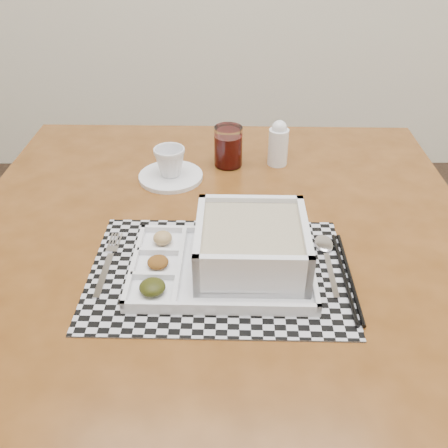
% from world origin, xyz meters
% --- Properties ---
extents(dining_table, '(1.07, 1.07, 0.78)m').
position_xyz_m(dining_table, '(-0.65, 0.70, 0.70)').
color(dining_table, '#532D0F').
rests_on(dining_table, ground).
extents(placemat, '(0.46, 0.33, 0.00)m').
position_xyz_m(placemat, '(-0.65, 0.57, 0.78)').
color(placemat, '#B3B3BB').
rests_on(placemat, dining_table).
extents(serving_tray, '(0.33, 0.23, 0.09)m').
position_xyz_m(serving_tray, '(-0.61, 0.59, 0.82)').
color(serving_tray, white).
rests_on(serving_tray, placemat).
extents(fork, '(0.02, 0.19, 0.00)m').
position_xyz_m(fork, '(-0.85, 0.60, 0.79)').
color(fork, silver).
rests_on(fork, placemat).
extents(spoon, '(0.04, 0.18, 0.01)m').
position_xyz_m(spoon, '(-0.45, 0.64, 0.79)').
color(spoon, silver).
rests_on(spoon, placemat).
extents(chopsticks, '(0.02, 0.24, 0.01)m').
position_xyz_m(chopsticks, '(-0.42, 0.56, 0.79)').
color(chopsticks, black).
rests_on(chopsticks, placemat).
extents(saucer, '(0.15, 0.15, 0.01)m').
position_xyz_m(saucer, '(-0.76, 0.92, 0.79)').
color(saucer, white).
rests_on(saucer, dining_table).
extents(cup, '(0.08, 0.08, 0.07)m').
position_xyz_m(cup, '(-0.76, 0.92, 0.83)').
color(cup, white).
rests_on(cup, saucer).
extents(juice_glass, '(0.07, 0.07, 0.10)m').
position_xyz_m(juice_glass, '(-0.63, 0.99, 0.83)').
color(juice_glass, white).
rests_on(juice_glass, dining_table).
extents(creamer_bottle, '(0.05, 0.05, 0.11)m').
position_xyz_m(creamer_bottle, '(-0.51, 0.99, 0.84)').
color(creamer_bottle, white).
rests_on(creamer_bottle, dining_table).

